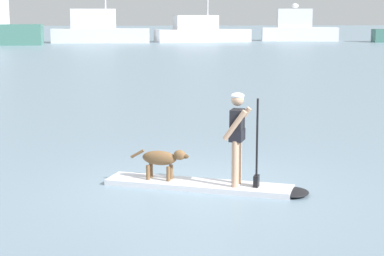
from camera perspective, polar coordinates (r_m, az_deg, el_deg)
ground_plane at (r=11.26m, az=0.57°, el=-5.40°), size 400.00×400.00×0.00m
paddleboard at (r=11.19m, az=1.71°, el=-5.24°), size 3.58×2.00×0.10m
person_paddler at (r=10.86m, az=4.17°, el=-0.38°), size 0.68×0.60×1.62m
dog at (r=11.35m, az=-2.72°, el=-2.80°), size 1.04×0.50×0.56m
moored_boat_port at (r=73.84m, az=-8.40°, el=8.72°), size 11.17×3.31×11.15m
moored_boat_starboard at (r=76.12m, az=0.80°, el=8.68°), size 11.64×4.95×11.85m
moored_boat_center at (r=80.10m, az=9.53°, el=8.80°), size 9.56×4.31×4.58m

